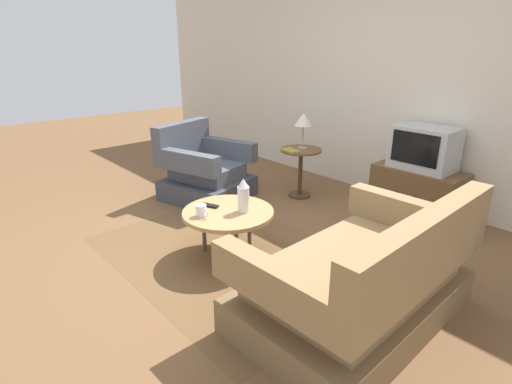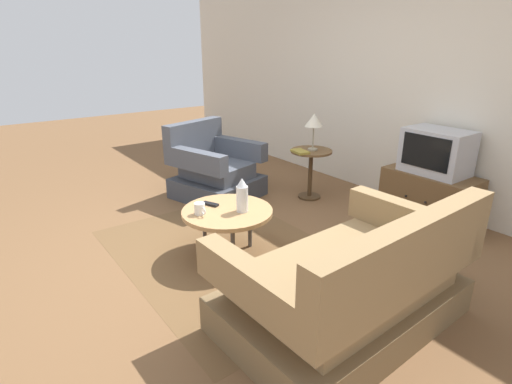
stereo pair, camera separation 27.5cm
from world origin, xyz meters
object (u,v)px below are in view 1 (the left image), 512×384
Objects in this scene: armchair at (204,173)px; coffee_table at (228,214)px; side_table at (301,163)px; couch at (361,282)px; tv_stand at (417,191)px; tv_remote_dark at (210,206)px; table_lamp at (303,120)px; vase at (244,196)px; mug at (202,211)px; television at (424,148)px; book at (291,151)px.

armchair reaches higher than coffee_table.
armchair is 1.16m from side_table.
tv_stand is at bearing 16.56° from couch.
armchair is at bearing 124.96° from tv_remote_dark.
side_table reaches higher than coffee_table.
armchair is 1.19× the size of tv_stand.
side_table is 3.68× the size of tv_remote_dark.
side_table is 1.33m from tv_stand.
side_table is (-0.60, 1.54, 0.03)m from coffee_table.
table_lamp reaches higher than vase.
armchair reaches higher than vase.
armchair is 1.58m from mug.
side_table is 2.01× the size of vase.
table_lamp is 1.66m from vase.
couch is at bearing -71.53° from tv_stand.
tv_remote_dark is at bearing -109.58° from television.
tv_remote_dark is (0.41, -1.61, -0.49)m from table_lamp.
coffee_table is 4.85× the size of tv_remote_dark.
coffee_table is (-1.26, -0.11, 0.10)m from couch.
couch is at bearing 5.13° from coffee_table.
television reaches higher than vase.
table_lamp reaches higher than tv_remote_dark.
armchair is at bearing -126.44° from book.
television is (1.94, 1.44, 0.43)m from armchair.
couch is 5.48× the size of vase.
coffee_table is (1.34, -0.67, 0.09)m from armchair.
table_lamp is at bearing 101.42° from book.
tv_remote_dark is at bearing -151.56° from vase.
coffee_table is 1.74m from table_lamp.
vase is (0.70, -1.46, 0.14)m from side_table.
tv_stand is 1.48× the size of television.
book reaches higher than tv_remote_dark.
couch is 2.15m from television.
television is at bearing 25.29° from table_lamp.
television is at bearing 43.86° from book.
side_table is (-1.86, 1.43, 0.13)m from couch.
armchair is 1.84× the size of side_table.
vase is at bearing -64.42° from side_table.
book is at bearing 118.43° from vase.
tv_stand is 0.48m from television.
side_table reaches higher than tv_stand.
couch is 2.35m from side_table.
television is at bearing 74.16° from coffee_table.
table_lamp is (-1.18, -0.56, 0.19)m from television.
table_lamp is 1.76× the size of book.
television is (0.60, 2.11, 0.34)m from coffee_table.
couch reaches higher than tv_stand.
armchair is at bearing 76.07° from couch.
couch is at bearing -37.90° from table_lamp.
coffee_table is 1.26× the size of television.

